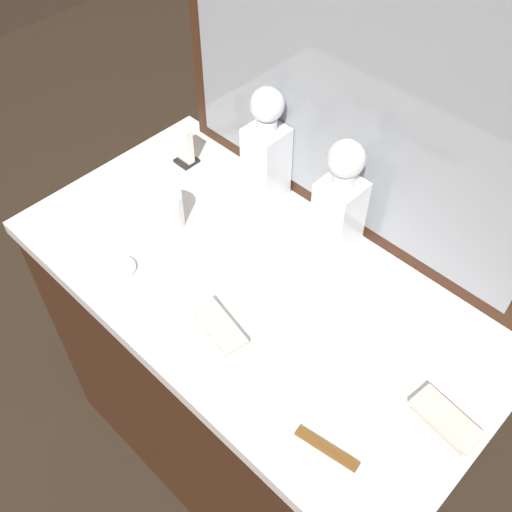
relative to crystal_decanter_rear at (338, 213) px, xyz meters
name	(u,v)px	position (x,y,z in m)	size (l,w,h in m)	color
ground_plane	(256,449)	(-0.07, -0.18, -1.02)	(6.00, 6.00, 0.00)	#2D2319
dresser	(256,381)	(-0.07, -0.18, -0.57)	(1.11, 0.59, 0.89)	#381E11
dresser_mirror	(356,79)	(-0.07, 0.10, 0.25)	(0.96, 0.03, 0.75)	#381E11
crystal_decanter_rear	(338,213)	(0.00, 0.00, 0.00)	(0.09, 0.09, 0.31)	white
crystal_decanter_center	(266,155)	(-0.25, 0.04, -0.01)	(0.09, 0.09, 0.30)	white
crystal_tumbler_far_left	(166,211)	(-0.34, -0.20, -0.08)	(0.08, 0.08, 0.09)	white
silver_brush_left	(219,327)	(-0.03, -0.33, -0.11)	(0.14, 0.08, 0.02)	#B7A88C
silver_brush_far_left	(447,419)	(0.41, -0.18, -0.11)	(0.14, 0.07, 0.02)	#B7A88C
porcelain_dish	(120,269)	(-0.30, -0.37, -0.12)	(0.07, 0.07, 0.01)	silver
tortoiseshell_comb	(327,448)	(0.29, -0.37, -0.12)	(0.12, 0.04, 0.01)	brown
napkin_holder	(185,148)	(-0.48, -0.02, -0.08)	(0.05, 0.05, 0.11)	black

